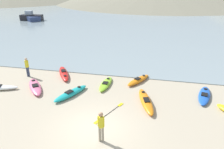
{
  "coord_description": "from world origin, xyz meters",
  "views": [
    {
      "loc": [
        3.03,
        -9.34,
        7.41
      ],
      "look_at": [
        -0.32,
        6.33,
        0.5
      ],
      "focal_mm": 35.0,
      "sensor_mm": 36.0,
      "label": 1
    }
  ],
  "objects": [
    {
      "name": "person_near_waterline",
      "position": [
        -7.35,
        5.61,
        0.94
      ],
      "size": [
        0.33,
        0.22,
        1.64
      ],
      "color": "#384260",
      "rests_on": "ground_plane"
    },
    {
      "name": "kayak_on_sand_2",
      "position": [
        6.49,
        4.93,
        0.14
      ],
      "size": [
        1.39,
        3.0,
        0.31
      ],
      "color": "blue",
      "rests_on": "ground_plane"
    },
    {
      "name": "kayak_on_sand_3",
      "position": [
        -2.61,
        3.25,
        0.17
      ],
      "size": [
        1.87,
        3.03,
        0.37
      ],
      "color": "teal",
      "rests_on": "ground_plane"
    },
    {
      "name": "ground_plane",
      "position": [
        0.0,
        0.0,
        0.0
      ],
      "size": [
        400.0,
        400.0,
        0.0
      ],
      "primitive_type": "plane",
      "color": "tan"
    },
    {
      "name": "kayak_on_sand_5",
      "position": [
        -4.53,
        6.42,
        0.18
      ],
      "size": [
        2.22,
        3.15,
        0.41
      ],
      "color": "red",
      "rests_on": "ground_plane"
    },
    {
      "name": "moored_boat_2",
      "position": [
        -22.51,
        31.32,
        0.5
      ],
      "size": [
        5.61,
        5.25,
        0.88
      ],
      "color": "navy",
      "rests_on": "bay_water"
    },
    {
      "name": "bay_water",
      "position": [
        0.0,
        42.14,
        0.03
      ],
      "size": [
        160.0,
        70.0,
        0.06
      ],
      "primitive_type": "cube",
      "color": "gray",
      "rests_on": "ground_plane"
    },
    {
      "name": "kayak_on_sand_8",
      "position": [
        1.79,
        6.46,
        0.16
      ],
      "size": [
        1.86,
        2.66,
        0.36
      ],
      "color": "orange",
      "rests_on": "ground_plane"
    },
    {
      "name": "kayak_on_sand_7",
      "position": [
        -5.61,
        3.67,
        0.16
      ],
      "size": [
        2.5,
        2.91,
        0.37
      ],
      "color": "#E5668C",
      "rests_on": "ground_plane"
    },
    {
      "name": "kayak_on_sand_4",
      "position": [
        -0.6,
        5.29,
        0.13
      ],
      "size": [
        0.81,
        2.65,
        0.31
      ],
      "color": "#8CCC2D",
      "rests_on": "ground_plane"
    },
    {
      "name": "moored_boat_0",
      "position": [
        -8.95,
        58.98,
        0.46
      ],
      "size": [
        2.25,
        5.44,
        0.79
      ],
      "color": "navy",
      "rests_on": "bay_water"
    },
    {
      "name": "kayak_on_sand_0",
      "position": [
        2.6,
        3.23,
        0.18
      ],
      "size": [
        1.56,
        3.42,
        0.41
      ],
      "color": "orange",
      "rests_on": "ground_plane"
    },
    {
      "name": "loose_paddle",
      "position": [
        0.52,
        1.65,
        0.01
      ],
      "size": [
        1.33,
        2.6,
        0.03
      ],
      "color": "black",
      "rests_on": "ground_plane"
    },
    {
      "name": "person_near_foreground",
      "position": [
        0.68,
        -0.91,
        0.98
      ],
      "size": [
        0.35,
        0.28,
        1.71
      ],
      "color": "gray",
      "rests_on": "ground_plane"
    },
    {
      "name": "moored_boat_3",
      "position": [
        -22.14,
        30.95,
        0.71
      ],
      "size": [
        4.43,
        2.06,
        1.85
      ],
      "color": "black",
      "rests_on": "bay_water"
    }
  ]
}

